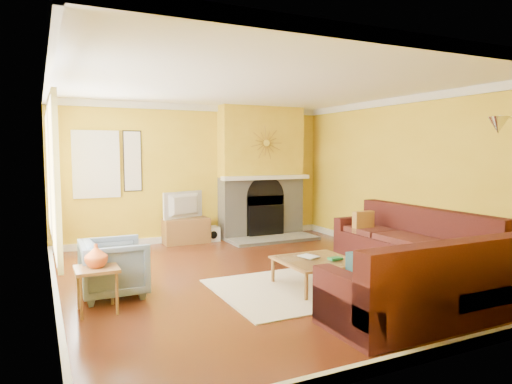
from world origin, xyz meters
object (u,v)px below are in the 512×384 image
coffee_table (317,273)px  side_table (97,290)px  armchair (114,268)px  media_console (186,231)px  sectional_sofa (372,250)px

coffee_table → side_table: 2.73m
coffee_table → armchair: size_ratio=1.22×
media_console → side_table: (-2.02, -3.26, 0.01)m
coffee_table → media_console: size_ratio=1.07×
media_console → sectional_sofa: bearing=-67.6°
coffee_table → armchair: bearing=162.5°
armchair → side_table: 0.57m
armchair → side_table: size_ratio=1.54×
side_table → media_console: bearing=58.3°
sectional_sofa → coffee_table: size_ratio=3.79×
coffee_table → armchair: (-2.46, 0.78, 0.17)m
sectional_sofa → side_table: (-3.52, 0.40, -0.20)m
media_console → side_table: 3.83m
side_table → armchair: bearing=63.0°
media_console → armchair: size_ratio=1.13×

